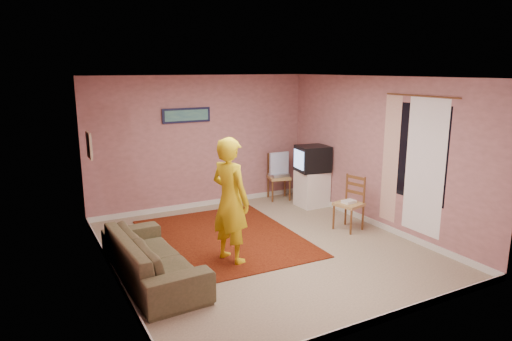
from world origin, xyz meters
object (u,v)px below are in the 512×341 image
chair_a (279,172)px  sofa (152,257)px  tv_cabinet (312,188)px  person (230,200)px  crt_tv (312,159)px  chair_b (349,198)px

chair_a → sofa: bearing=-129.4°
tv_cabinet → sofa: bearing=-155.3°
tv_cabinet → person: 3.14m
crt_tv → sofa: bearing=-146.5°
chair_a → sofa: size_ratio=0.25×
crt_tv → chair_a: crt_tv is taller
tv_cabinet → crt_tv: size_ratio=1.06×
crt_tv → person: person is taller
tv_cabinet → crt_tv: (-0.01, 0.00, 0.61)m
sofa → person: size_ratio=1.17×
person → crt_tv: bearing=-76.8°
chair_a → person: person is taller
chair_b → sofa: bearing=-100.2°
tv_cabinet → crt_tv: bearing=171.3°
sofa → person: 1.30m
tv_cabinet → chair_a: size_ratio=1.34×
chair_b → person: 2.37m
chair_a → chair_b: (0.08, -2.18, -0.02)m
crt_tv → chair_b: crt_tv is taller
chair_a → sofa: 4.21m
tv_cabinet → chair_b: 1.50m
tv_cabinet → chair_a: 0.83m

